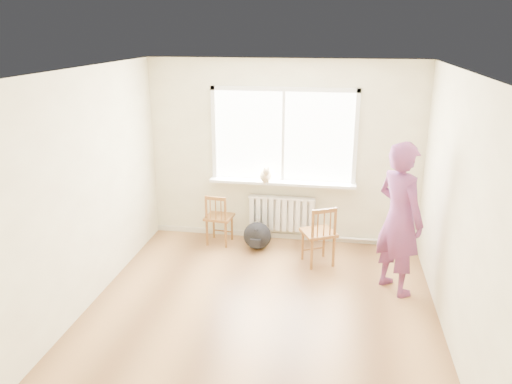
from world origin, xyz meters
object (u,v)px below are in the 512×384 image
at_px(cat, 266,175).
at_px(chair_left, 218,219).
at_px(chair_right, 320,235).
at_px(person, 399,219).
at_px(backpack, 257,236).

bearing_deg(cat, chair_left, -177.51).
distance_m(chair_right, person, 1.20).
relative_size(chair_right, backpack, 2.08).
relative_size(chair_left, chair_right, 0.92).
relative_size(chair_left, backpack, 1.91).
distance_m(person, cat, 2.13).
relative_size(chair_left, person, 0.42).
relative_size(person, cat, 4.89).
height_order(cat, backpack, cat).
distance_m(chair_left, person, 2.71).
bearing_deg(chair_right, chair_left, -42.69).
height_order(person, cat, person).
relative_size(cat, backpack, 0.94).
distance_m(person, backpack, 2.20).
bearing_deg(chair_left, person, 164.16).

